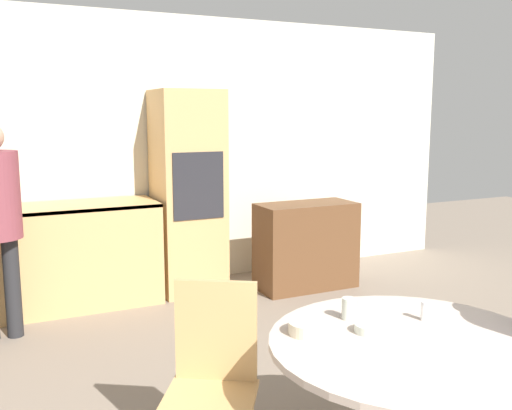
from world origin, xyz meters
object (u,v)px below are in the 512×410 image
at_px(chair_far_left, 213,374).
at_px(oven_unit, 188,192).
at_px(bowl_near, 369,328).
at_px(bowl_centre, 308,328).
at_px(dining_table, 409,389).
at_px(sideboard, 306,246).
at_px(cup, 348,309).

bearing_deg(chair_far_left, oven_unit, 105.08).
distance_m(bowl_near, bowl_centre, 0.26).
bearing_deg(dining_table, oven_unit, 87.10).
bearing_deg(dining_table, sideboard, 67.36).
height_order(chair_far_left, cup, chair_far_left).
bearing_deg(bowl_near, dining_table, -56.66).
bearing_deg(oven_unit, bowl_near, -94.82).
bearing_deg(oven_unit, dining_table, -92.90).
xyz_separation_m(sideboard, bowl_near, (-1.31, -2.75, 0.36)).
xyz_separation_m(chair_far_left, bowl_centre, (0.33, -0.28, 0.26)).
bearing_deg(bowl_near, cup, 86.86).
height_order(oven_unit, sideboard, oven_unit).
height_order(chair_far_left, bowl_centre, chair_far_left).
xyz_separation_m(dining_table, bowl_centre, (-0.34, 0.25, 0.24)).
distance_m(chair_far_left, bowl_centre, 0.50).
distance_m(oven_unit, cup, 3.01).
distance_m(cup, bowl_near, 0.17).
relative_size(dining_table, cup, 11.85).
xyz_separation_m(dining_table, chair_far_left, (-0.67, 0.53, -0.02)).
xyz_separation_m(chair_far_left, cup, (0.58, -0.20, 0.28)).
bearing_deg(bowl_near, sideboard, 64.54).
xyz_separation_m(sideboard, chair_far_left, (-1.88, -2.37, 0.10)).
relative_size(dining_table, chair_far_left, 1.27).
xyz_separation_m(chair_far_left, bowl_near, (0.57, -0.37, 0.25)).
bearing_deg(sideboard, chair_far_left, -128.39).
height_order(oven_unit, chair_far_left, oven_unit).
height_order(oven_unit, bowl_centre, oven_unit).
bearing_deg(bowl_centre, sideboard, 59.64).
relative_size(bowl_near, bowl_centre, 0.76).
distance_m(sideboard, cup, 2.91).
bearing_deg(sideboard, bowl_centre, -120.36).
distance_m(oven_unit, dining_table, 3.34).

